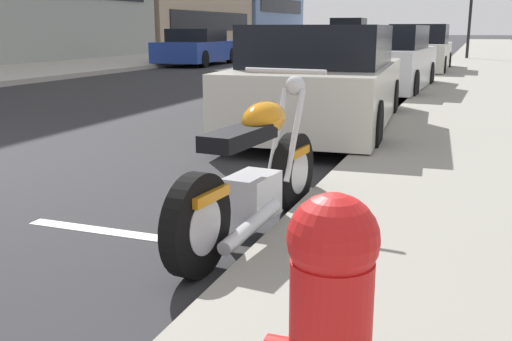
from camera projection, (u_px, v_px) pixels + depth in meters
sidewalk_far_curb at (35, 71)px, 18.70m from camera, size 120.00×5.00×0.14m
parking_stall_stripe at (168, 239)px, 3.93m from camera, size 0.12×2.20×0.01m
parked_motorcycle at (254, 177)px, 3.91m from camera, size 2.01×0.62×1.10m
parked_car_at_intersection at (322, 82)px, 7.86m from camera, size 4.27×2.05×1.42m
parked_car_mid_block at (381, 61)px, 12.61m from camera, size 4.15×2.02×1.44m
parked_car_far_down_curb at (419, 51)px, 18.22m from camera, size 4.30×1.82×1.50m
crossing_truck at (360, 36)px, 34.97m from camera, size 2.13×4.90×1.97m
car_opposite_curb at (197, 48)px, 22.57m from camera, size 4.57×2.13×1.36m
fire_hydrant at (330, 336)px, 1.56m from camera, size 0.24×0.36×0.84m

